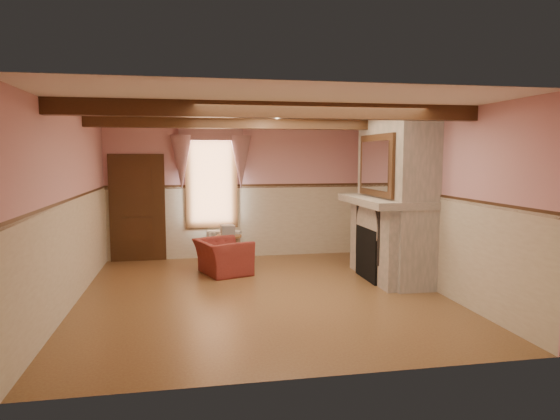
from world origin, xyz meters
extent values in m
cube|color=brown|center=(0.00, 0.00, 0.00)|extent=(5.50, 6.00, 0.01)
cube|color=silver|center=(0.00, 0.00, 2.80)|extent=(5.50, 6.00, 0.01)
cube|color=#D59399|center=(0.00, 3.00, 1.40)|extent=(5.50, 0.02, 2.80)
cube|color=#D59399|center=(0.00, -3.00, 1.40)|extent=(5.50, 0.02, 2.80)
cube|color=#D59399|center=(-2.75, 0.00, 1.40)|extent=(0.02, 6.00, 2.80)
cube|color=#D59399|center=(2.75, 0.00, 1.40)|extent=(0.02, 6.00, 2.80)
cube|color=black|center=(2.00, 0.60, 0.45)|extent=(0.20, 0.95, 0.90)
imported|color=maroon|center=(-0.49, 1.46, 0.31)|extent=(1.11, 1.18, 0.62)
cylinder|color=brown|center=(-0.29, 2.45, 0.28)|extent=(0.60, 0.60, 0.55)
cube|color=#B7AD8C|center=(-0.32, 2.49, 0.65)|extent=(0.28, 0.34, 0.20)
cube|color=silver|center=(-0.37, 2.70, 0.30)|extent=(0.72, 0.35, 0.60)
imported|color=brown|center=(2.24, 0.78, 1.46)|extent=(0.36, 0.36, 0.09)
cube|color=black|center=(2.24, 1.14, 1.52)|extent=(0.14, 0.24, 0.20)
cylinder|color=gold|center=(2.24, 0.80, 1.56)|extent=(0.11, 0.11, 0.28)
cylinder|color=red|center=(2.24, 0.20, 1.50)|extent=(0.06, 0.06, 0.16)
cylinder|color=gold|center=(2.24, 0.16, 1.48)|extent=(0.06, 0.06, 0.12)
cube|color=gray|center=(2.42, 0.60, 1.40)|extent=(0.85, 2.00, 2.80)
cube|color=gray|center=(2.24, 0.60, 1.36)|extent=(1.05, 2.05, 0.12)
cube|color=silver|center=(2.06, 0.60, 1.97)|extent=(0.06, 1.44, 1.04)
cube|color=black|center=(-2.10, 2.94, 1.05)|extent=(1.10, 0.10, 2.10)
cube|color=white|center=(-0.60, 2.97, 1.65)|extent=(1.06, 0.08, 2.02)
cube|color=gray|center=(-0.60, 2.88, 2.25)|extent=(1.30, 0.14, 1.40)
cube|color=black|center=(0.00, -1.20, 2.70)|extent=(5.50, 0.18, 0.20)
cube|color=black|center=(0.00, 1.20, 2.70)|extent=(5.50, 0.18, 0.20)
camera|label=1|loc=(-1.11, -7.46, 2.12)|focal=32.00mm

